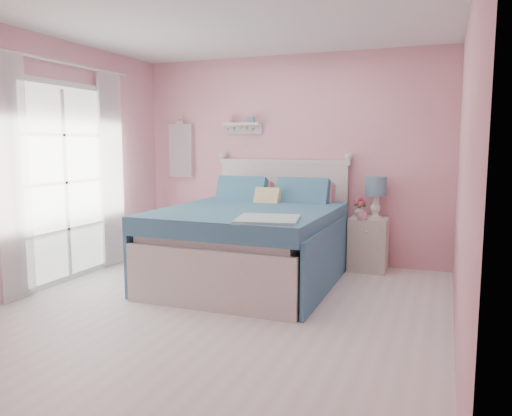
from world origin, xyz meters
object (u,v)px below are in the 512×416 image
Objects in this scene: teacup at (362,216)px; nightstand at (368,244)px; bed at (253,242)px; table_lamp at (376,189)px; vase at (360,211)px.

nightstand is at bearing 71.26° from teacup.
bed reaches higher than table_lamp.
nightstand is 4.40× the size of vase.
teacup is at bearing -117.69° from table_lamp.
vase reaches higher than teacup.
nightstand is 0.41m from vase.
teacup reaches higher than nightstand.
bed reaches higher than nightstand.
nightstand is at bearing -136.50° from table_lamp.
nightstand is 5.56× the size of teacup.
table_lamp reaches higher than teacup.
table_lamp reaches higher than vase.
teacup is (1.07, 0.72, 0.25)m from bed.
vase reaches higher than nightstand.
table_lamp is 3.38× the size of vase.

